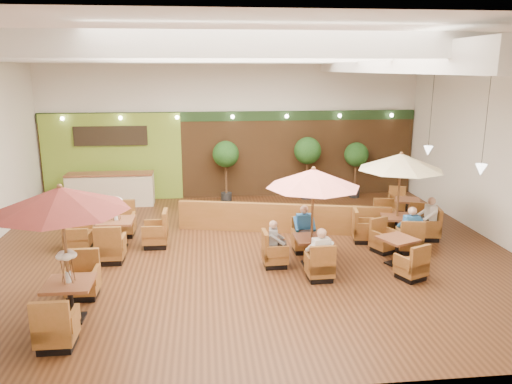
{
  "coord_description": "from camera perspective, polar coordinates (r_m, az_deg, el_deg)",
  "views": [
    {
      "loc": [
        -1.1,
        -12.56,
        4.76
      ],
      "look_at": [
        0.3,
        0.5,
        1.5
      ],
      "focal_mm": 35.0,
      "sensor_mm": 36.0,
      "label": 1
    }
  ],
  "objects": [
    {
      "name": "room",
      "position": [
        13.89,
        -0.53,
        9.27
      ],
      "size": [
        14.04,
        14.0,
        5.52
      ],
      "color": "#381E0F",
      "rests_on": "ground"
    },
    {
      "name": "service_counter",
      "position": [
        18.44,
        -16.26,
        0.28
      ],
      "size": [
        3.0,
        0.75,
        1.18
      ],
      "color": "beige",
      "rests_on": "ground"
    },
    {
      "name": "booth_divider",
      "position": [
        14.85,
        3.06,
        -3.01
      ],
      "size": [
        6.17,
        1.63,
        0.87
      ],
      "primitive_type": "cube",
      "rotation": [
        0.0,
        0.0,
        -0.23
      ],
      "color": "brown",
      "rests_on": "ground"
    },
    {
      "name": "table_0",
      "position": [
        9.91,
        -21.23,
        -2.86
      ],
      "size": [
        2.52,
        2.64,
        2.72
      ],
      "rotation": [
        0.0,
        0.0,
        0.0
      ],
      "color": "brown",
      "rests_on": "ground"
    },
    {
      "name": "table_1",
      "position": [
        12.08,
        6.25,
        -0.31
      ],
      "size": [
        2.36,
        2.43,
        2.5
      ],
      "rotation": [
        0.0,
        0.0,
        0.03
      ],
      "color": "brown",
      "rests_on": "ground"
    },
    {
      "name": "table_2",
      "position": [
        14.33,
        16.08,
        1.26
      ],
      "size": [
        2.58,
        2.58,
        2.56
      ],
      "rotation": [
        0.0,
        0.0,
        -0.17
      ],
      "color": "brown",
      "rests_on": "ground"
    },
    {
      "name": "table_3",
      "position": [
        14.04,
        -15.59,
        -4.51
      ],
      "size": [
        2.71,
        2.71,
        1.59
      ],
      "rotation": [
        0.0,
        0.0,
        -0.01
      ],
      "color": "brown",
      "rests_on": "ground"
    },
    {
      "name": "table_4",
      "position": [
        12.95,
        15.78,
        -6.58
      ],
      "size": [
        1.05,
        2.54,
        0.89
      ],
      "rotation": [
        0.0,
        0.0,
        0.41
      ],
      "color": "brown",
      "rests_on": "ground"
    },
    {
      "name": "table_5",
      "position": [
        16.84,
        16.84,
        -1.94
      ],
      "size": [
        0.98,
        2.43,
        0.85
      ],
      "rotation": [
        0.0,
        0.0,
        -0.36
      ],
      "color": "brown",
      "rests_on": "ground"
    },
    {
      "name": "topiary_0",
      "position": [
        18.14,
        -3.47,
        4.08
      ],
      "size": [
        0.96,
        0.96,
        2.23
      ],
      "color": "black",
      "rests_on": "ground"
    },
    {
      "name": "topiary_1",
      "position": [
        18.51,
        5.91,
        4.44
      ],
      "size": [
        1.0,
        1.0,
        2.32
      ],
      "color": "black",
      "rests_on": "ground"
    },
    {
      "name": "topiary_2",
      "position": [
        19.01,
        11.38,
        3.97
      ],
      "size": [
        0.9,
        0.9,
        2.09
      ],
      "color": "black",
      "rests_on": "ground"
    },
    {
      "name": "diner_0",
      "position": [
        11.55,
        7.35,
        -6.43
      ],
      "size": [
        0.42,
        0.35,
        0.8
      ],
      "rotation": [
        0.0,
        0.0,
        0.15
      ],
      "color": "white",
      "rests_on": "ground"
    },
    {
      "name": "diner_1",
      "position": [
        13.23,
        5.54,
        -3.71
      ],
      "size": [
        0.39,
        0.31,
        0.81
      ],
      "rotation": [
        0.0,
        0.0,
        3.13
      ],
      "color": "#2867AE",
      "rests_on": "ground"
    },
    {
      "name": "diner_2",
      "position": [
        12.24,
        2.2,
        -5.3
      ],
      "size": [
        0.31,
        0.37,
        0.72
      ],
      "rotation": [
        0.0,
        0.0,
        4.6
      ],
      "color": "gray",
      "rests_on": "ground"
    },
    {
      "name": "diner_3",
      "position": [
        13.74,
        17.25,
        -3.62
      ],
      "size": [
        0.39,
        0.31,
        0.81
      ],
      "rotation": [
        0.0,
        0.0,
        -0.01
      ],
      "color": "#2867AE",
      "rests_on": "ground"
    },
    {
      "name": "diner_4",
      "position": [
        14.94,
        19.15,
        -2.41
      ],
      "size": [
        0.31,
        0.39,
        0.79
      ],
      "rotation": [
        0.0,
        0.0,
        1.55
      ],
      "color": "white",
      "rests_on": "ground"
    }
  ]
}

